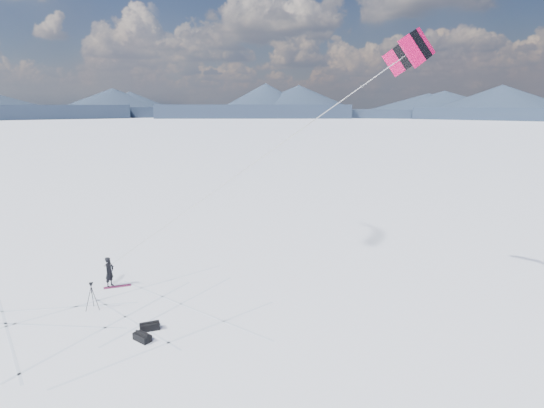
% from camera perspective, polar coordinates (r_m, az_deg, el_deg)
% --- Properties ---
extents(ground, '(1800.00, 1800.00, 0.00)m').
position_cam_1_polar(ground, '(22.46, -19.29, -12.71)').
color(ground, white).
extents(horizon_hills, '(704.84, 706.81, 10.84)m').
position_cam_1_polar(horizon_hills, '(20.93, -20.22, -0.58)').
color(horizon_hills, black).
rests_on(horizon_hills, ground).
extents(snow_tracks, '(17.62, 14.39, 0.01)m').
position_cam_1_polar(snow_tracks, '(22.20, -21.55, -13.17)').
color(snow_tracks, silver).
rests_on(snow_tracks, ground).
extents(snowkiter, '(0.41, 0.60, 1.59)m').
position_cam_1_polar(snowkiter, '(25.46, -19.60, -9.70)').
color(snowkiter, black).
rests_on(snowkiter, ground).
extents(snowboard, '(1.29, 0.94, 0.04)m').
position_cam_1_polar(snowboard, '(25.27, -18.82, -9.77)').
color(snowboard, '#84184C').
rests_on(snowboard, ground).
extents(tripod, '(0.56, 0.63, 1.32)m').
position_cam_1_polar(tripod, '(22.75, -21.69, -10.23)').
color(tripod, black).
rests_on(tripod, ground).
extents(gear_bag_a, '(0.88, 0.77, 0.36)m').
position_cam_1_polar(gear_bag_a, '(20.37, -15.09, -14.61)').
color(gear_bag_a, black).
rests_on(gear_bag_a, ground).
extents(gear_bag_b, '(0.86, 0.67, 0.36)m').
position_cam_1_polar(gear_bag_b, '(19.64, -15.97, -15.76)').
color(gear_bag_b, black).
rests_on(gear_bag_b, ground).
extents(power_kite, '(15.64, 5.60, 11.28)m').
position_cam_1_polar(power_kite, '(21.27, 17.01, 17.84)').
color(power_kite, '#C00A44').
rests_on(power_kite, ground).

